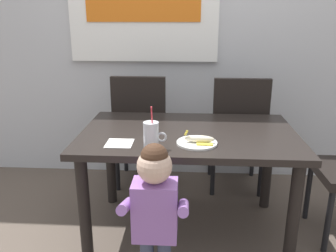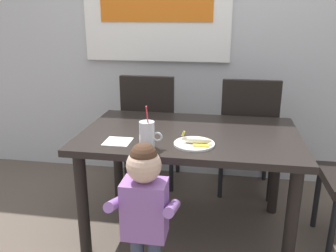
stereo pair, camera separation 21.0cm
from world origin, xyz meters
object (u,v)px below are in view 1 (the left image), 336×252
(peeled_banana, at_px, (200,139))
(paper_napkin, at_px, (119,143))
(toddler_standing, at_px, (155,204))
(dining_chair_right, at_px, (238,128))
(dining_chair_left, at_px, (141,125))
(milk_cup, at_px, (151,137))
(dining_table, at_px, (188,146))
(snack_plate, at_px, (197,143))

(peeled_banana, relative_size, paper_napkin, 1.15)
(toddler_standing, xyz_separation_m, paper_napkin, (-0.23, 0.33, 0.18))
(dining_chair_right, bearing_deg, paper_napkin, 47.48)
(dining_chair_right, bearing_deg, dining_chair_left, -2.40)
(dining_chair_left, bearing_deg, milk_cup, 101.36)
(peeled_banana, bearing_deg, dining_table, 105.63)
(toddler_standing, distance_m, snack_plate, 0.45)
(dining_table, relative_size, peeled_banana, 7.75)
(dining_chair_left, height_order, peeled_banana, dining_chair_left)
(dining_chair_right, height_order, paper_napkin, dining_chair_right)
(dining_table, bearing_deg, snack_plate, -77.62)
(snack_plate, height_order, peeled_banana, peeled_banana)
(toddler_standing, height_order, paper_napkin, toddler_standing)
(dining_table, height_order, toddler_standing, toddler_standing)
(dining_chair_left, xyz_separation_m, dining_chair_right, (0.78, -0.03, 0.00))
(snack_plate, bearing_deg, dining_chair_left, 117.07)
(dining_chair_right, bearing_deg, peeled_banana, 68.63)
(dining_chair_left, relative_size, milk_cup, 3.87)
(dining_chair_right, relative_size, toddler_standing, 1.15)
(paper_napkin, bearing_deg, toddler_standing, -55.02)
(snack_plate, bearing_deg, milk_cup, -160.33)
(toddler_standing, height_order, snack_plate, toddler_standing)
(dining_chair_left, bearing_deg, paper_napkin, 90.06)
(dining_chair_left, relative_size, toddler_standing, 1.15)
(dining_chair_right, distance_m, toddler_standing, 1.30)
(peeled_banana, bearing_deg, paper_napkin, -178.02)
(paper_napkin, bearing_deg, milk_cup, -18.55)
(dining_chair_left, bearing_deg, snack_plate, 117.07)
(dining_table, xyz_separation_m, snack_plate, (0.05, -0.22, 0.11))
(dining_chair_right, relative_size, paper_napkin, 6.40)
(toddler_standing, bearing_deg, peeled_banana, 57.47)
(dining_table, bearing_deg, paper_napkin, -147.98)
(dining_table, height_order, snack_plate, snack_plate)
(milk_cup, distance_m, paper_napkin, 0.21)
(toddler_standing, xyz_separation_m, snack_plate, (0.21, 0.36, 0.19))
(snack_plate, distance_m, peeled_banana, 0.03)
(snack_plate, xyz_separation_m, paper_napkin, (-0.44, -0.03, -0.00))
(dining_chair_left, distance_m, dining_chair_right, 0.78)
(toddler_standing, bearing_deg, snack_plate, 60.04)
(toddler_standing, relative_size, paper_napkin, 5.59)
(snack_plate, bearing_deg, toddler_standing, -119.96)
(milk_cup, bearing_deg, dining_table, 56.88)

